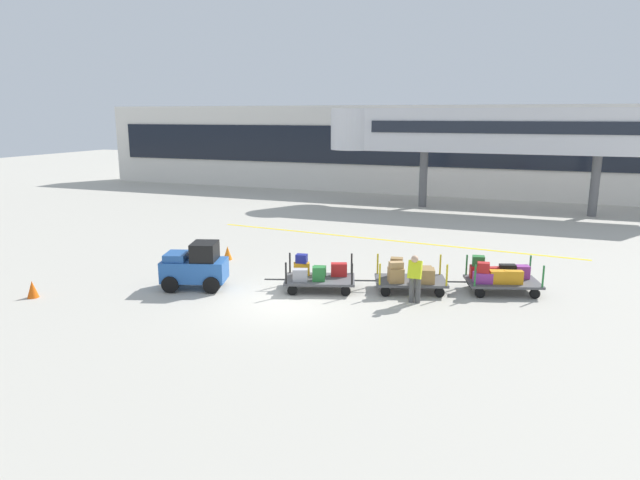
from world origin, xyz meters
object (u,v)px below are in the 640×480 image
object	(u,v)px
baggage_cart_lead	(317,275)
safety_cone_near	(228,253)
baggage_tug	(195,267)
safety_cone_far	(33,289)
baggage_cart_middle	(410,276)
baggage_handler	(415,276)
baggage_cart_tail	(499,276)

from	to	relation	value
baggage_cart_lead	safety_cone_near	bearing A→B (deg)	153.30
baggage_tug	safety_cone_far	bearing A→B (deg)	-148.02
baggage_cart_middle	safety_cone_near	bearing A→B (deg)	168.83
baggage_cart_middle	safety_cone_near	world-z (taller)	baggage_cart_middle
baggage_cart_lead	baggage_handler	size ratio (longest dim) A/B	1.97
safety_cone_near	baggage_cart_tail	bearing A→B (deg)	-3.17
baggage_cart_lead	baggage_cart_middle	bearing A→B (deg)	16.70
baggage_cart_tail	baggage_handler	size ratio (longest dim) A/B	1.97
baggage_handler	safety_cone_near	size ratio (longest dim) A/B	2.84
baggage_cart_middle	safety_cone_near	xyz separation A→B (m)	(-7.73, 1.53, -0.25)
baggage_cart_lead	safety_cone_far	size ratio (longest dim) A/B	5.59
baggage_tug	baggage_handler	bearing A→B (deg)	8.42
baggage_handler	baggage_cart_tail	bearing A→B (deg)	41.39
baggage_tug	safety_cone_far	size ratio (longest dim) A/B	4.25
baggage_handler	safety_cone_far	bearing A→B (deg)	-161.87
baggage_cart_lead	baggage_cart_middle	world-z (taller)	baggage_cart_lead
baggage_handler	safety_cone_near	xyz separation A→B (m)	(-8.10, 2.66, -0.59)
baggage_tug	safety_cone_near	size ratio (longest dim) A/B	4.25
baggage_cart_lead	baggage_cart_tail	world-z (taller)	baggage_cart_tail
baggage_cart_lead	safety_cone_near	size ratio (longest dim) A/B	5.59
baggage_cart_lead	baggage_cart_tail	xyz separation A→B (m)	(5.67, 1.83, 0.04)
baggage_cart_middle	baggage_cart_tail	bearing A→B (deg)	19.11
safety_cone_near	safety_cone_far	bearing A→B (deg)	-117.88
baggage_cart_lead	baggage_cart_middle	size ratio (longest dim) A/B	1.00
baggage_tug	baggage_cart_lead	xyz separation A→B (m)	(3.86, 1.31, -0.25)
baggage_cart_tail	baggage_tug	bearing A→B (deg)	-161.76
safety_cone_near	baggage_cart_lead	bearing A→B (deg)	-26.70
baggage_cart_middle	baggage_handler	xyz separation A→B (m)	(0.38, -1.13, 0.34)
baggage_tug	safety_cone_near	xyz separation A→B (m)	(-0.93, 3.72, -0.48)
baggage_handler	safety_cone_near	distance (m)	8.55
safety_cone_far	baggage_cart_lead	bearing A→B (deg)	26.12
baggage_cart_tail	baggage_handler	bearing A→B (deg)	-138.61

